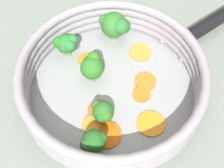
# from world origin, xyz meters

# --- Properties ---
(ground_plane) EXTENTS (4.00, 4.00, 0.00)m
(ground_plane) POSITION_xyz_m (0.00, 0.00, 0.00)
(ground_plane) COLOR gray
(skillet) EXTENTS (0.28, 0.28, 0.01)m
(skillet) POSITION_xyz_m (0.00, 0.00, 0.01)
(skillet) COLOR #939699
(skillet) RESTS_ON ground_plane
(skillet_rim_wall) EXTENTS (0.30, 0.30, 0.06)m
(skillet_rim_wall) POSITION_xyz_m (0.00, 0.00, 0.04)
(skillet_rim_wall) COLOR gray
(skillet_rim_wall) RESTS_ON skillet
(skillet_handle) EXTENTS (0.16, 0.14, 0.03)m
(skillet_handle) POSITION_xyz_m (0.18, -0.15, 0.03)
(skillet_handle) COLOR black
(skillet_handle) RESTS_ON skillet
(skillet_rivet_left) EXTENTS (0.01, 0.01, 0.01)m
(skillet_rivet_left) POSITION_xyz_m (0.08, -0.10, 0.02)
(skillet_rivet_left) COLOR #979397
(skillet_rivet_left) RESTS_ON skillet
(skillet_rivet_right) EXTENTS (0.01, 0.01, 0.01)m
(skillet_rivet_right) POSITION_xyz_m (0.12, -0.06, 0.02)
(skillet_rivet_right) COLOR #939798
(skillet_rivet_right) RESTS_ON skillet
(carrot_slice_0) EXTENTS (0.05, 0.05, 0.00)m
(carrot_slice_0) POSITION_xyz_m (0.03, -0.05, 0.02)
(carrot_slice_0) COLOR orange
(carrot_slice_0) RESTS_ON skillet
(carrot_slice_1) EXTENTS (0.04, 0.04, 0.00)m
(carrot_slice_1) POSITION_xyz_m (0.08, -0.03, 0.02)
(carrot_slice_1) COLOR orange
(carrot_slice_1) RESTS_ON skillet
(carrot_slice_2) EXTENTS (0.04, 0.04, 0.00)m
(carrot_slice_2) POSITION_xyz_m (-0.05, -0.07, 0.02)
(carrot_slice_2) COLOR orange
(carrot_slice_2) RESTS_ON skillet
(carrot_slice_3) EXTENTS (0.03, 0.03, 0.01)m
(carrot_slice_3) POSITION_xyz_m (0.05, 0.06, 0.02)
(carrot_slice_3) COLOR orange
(carrot_slice_3) RESTS_ON skillet
(carrot_slice_4) EXTENTS (0.03, 0.03, 0.00)m
(carrot_slice_4) POSITION_xyz_m (0.00, -0.05, 0.02)
(carrot_slice_4) COLOR orange
(carrot_slice_4) RESTS_ON skillet
(carrot_slice_5) EXTENTS (0.04, 0.04, 0.01)m
(carrot_slice_5) POSITION_xyz_m (-0.07, 0.02, 0.02)
(carrot_slice_5) COLOR orange
(carrot_slice_5) RESTS_ON skillet
(carrot_slice_6) EXTENTS (0.04, 0.04, 0.00)m
(carrot_slice_6) POSITION_xyz_m (-0.04, 0.01, 0.01)
(carrot_slice_6) COLOR orange
(carrot_slice_6) RESTS_ON skillet
(carrot_slice_7) EXTENTS (0.04, 0.04, 0.00)m
(carrot_slice_7) POSITION_xyz_m (-0.08, -0.01, 0.02)
(carrot_slice_7) COLOR #E15C10
(carrot_slice_7) RESTS_ON skillet
(broccoli_floret_0) EXTENTS (0.04, 0.04, 0.05)m
(broccoli_floret_0) POSITION_xyz_m (-0.11, 0.00, 0.04)
(broccoli_floret_0) COLOR #6A914E
(broccoli_floret_0) RESTS_ON skillet
(broccoli_floret_1) EXTENTS (0.04, 0.04, 0.04)m
(broccoli_floret_1) POSITION_xyz_m (-0.06, 0.00, 0.04)
(broccoli_floret_1) COLOR #7DAE6C
(broccoli_floret_1) RESTS_ON skillet
(broccoli_floret_2) EXTENTS (0.03, 0.04, 0.05)m
(broccoli_floret_2) POSITION_xyz_m (0.05, 0.09, 0.04)
(broccoli_floret_2) COLOR #739F4F
(broccoli_floret_2) RESTS_ON skillet
(broccoli_floret_3) EXTENTS (0.05, 0.06, 0.06)m
(broccoli_floret_3) POSITION_xyz_m (0.11, 0.02, 0.05)
(broccoli_floret_3) COLOR #6F9553
(broccoli_floret_3) RESTS_ON skillet
(broccoli_floret_4) EXTENTS (0.04, 0.04, 0.05)m
(broccoli_floret_4) POSITION_xyz_m (0.02, 0.04, 0.05)
(broccoli_floret_4) COLOR #6BA151
(broccoli_floret_4) RESTS_ON skillet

